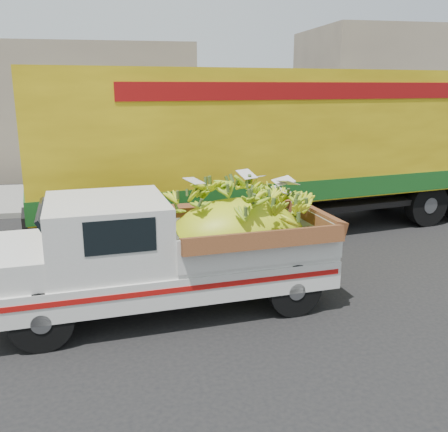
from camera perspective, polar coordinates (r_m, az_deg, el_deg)
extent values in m
plane|color=black|center=(8.19, 1.53, -10.29)|extent=(100.00, 100.00, 0.00)
cube|color=gray|center=(14.39, -4.10, 1.05)|extent=(60.00, 0.25, 0.15)
cube|color=gray|center=(16.43, -4.97, 2.73)|extent=(60.00, 4.00, 0.14)
cube|color=gray|center=(27.71, 24.09, 12.51)|extent=(14.00, 6.00, 6.00)
cylinder|color=black|center=(7.22, -20.13, -11.14)|extent=(0.87, 0.33, 0.85)
cylinder|color=black|center=(8.71, -19.64, -6.60)|extent=(0.87, 0.33, 0.85)
cylinder|color=black|center=(7.84, 7.98, -8.26)|extent=(0.87, 0.33, 0.85)
cylinder|color=black|center=(9.23, 3.77, -4.54)|extent=(0.87, 0.33, 0.85)
cube|color=silver|center=(7.96, -7.04, -6.34)|extent=(5.40, 2.43, 0.43)
cube|color=#A50F0C|center=(7.06, -5.70, -8.46)|extent=(5.10, 0.55, 0.08)
cube|color=silver|center=(7.78, -22.91, -4.66)|extent=(1.13, 1.87, 0.40)
cube|color=silver|center=(7.65, -13.17, -1.83)|extent=(1.91, 1.99, 1.00)
cube|color=black|center=(6.73, -11.76, -2.33)|extent=(0.94, 0.11, 0.47)
cube|color=silver|center=(8.11, 2.18, -2.09)|extent=(2.75, 2.15, 0.57)
ellipsoid|color=yellow|center=(8.11, 1.43, -2.95)|extent=(2.46, 1.75, 1.42)
cylinder|color=black|center=(15.83, 20.43, 3.17)|extent=(1.14, 0.51, 1.10)
cylinder|color=black|center=(13.59, 22.10, 1.24)|extent=(1.14, 0.51, 1.10)
cylinder|color=black|center=(15.07, 16.98, 2.92)|extent=(1.14, 0.51, 1.10)
cylinder|color=black|center=(10.10, -13.49, -2.46)|extent=(1.14, 0.51, 1.10)
cylinder|color=black|center=(12.02, -14.80, 0.19)|extent=(1.14, 0.51, 1.10)
cube|color=black|center=(12.32, 6.94, 2.02)|extent=(11.99, 3.11, 0.36)
cube|color=gold|center=(12.07, 7.18, 9.45)|extent=(12.02, 4.55, 2.84)
cube|color=#164F19|center=(12.23, 7.00, 3.99)|extent=(12.08, 4.58, 0.45)
cube|color=maroon|center=(10.93, 10.53, 13.88)|extent=(8.27, 1.51, 0.35)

